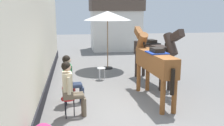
% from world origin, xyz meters
% --- Properties ---
extents(ground_plane, '(40.00, 40.00, 0.00)m').
position_xyz_m(ground_plane, '(0.00, 3.00, 0.00)').
color(ground_plane, slate).
extents(pub_facade_wall, '(0.34, 14.00, 3.40)m').
position_xyz_m(pub_facade_wall, '(-2.55, 1.50, 1.54)').
color(pub_facade_wall, beige).
rests_on(pub_facade_wall, ground_plane).
extents(distant_cottage, '(3.40, 2.60, 3.50)m').
position_xyz_m(distant_cottage, '(1.40, 10.76, 1.80)').
color(distant_cottage, silver).
rests_on(distant_cottage, ground_plane).
extents(seated_visitor_near, '(0.61, 0.49, 1.39)m').
position_xyz_m(seated_visitor_near, '(-1.63, -0.07, 0.78)').
color(seated_visitor_near, red).
rests_on(seated_visitor_near, ground_plane).
extents(seated_visitor_far, '(0.61, 0.49, 1.39)m').
position_xyz_m(seated_visitor_far, '(-1.64, 0.81, 0.78)').
color(seated_visitor_far, red).
rests_on(seated_visitor_far, ground_plane).
extents(saddled_horse_near, '(0.54, 3.00, 2.06)m').
position_xyz_m(saddled_horse_near, '(0.74, 0.80, 1.16)').
color(saddled_horse_near, brown).
rests_on(saddled_horse_near, ground_plane).
extents(saddled_horse_far, '(0.80, 2.98, 2.06)m').
position_xyz_m(saddled_horse_far, '(1.29, 2.40, 1.16)').
color(saddled_horse_far, '#2D231E').
rests_on(saddled_horse_far, ground_plane).
extents(cafe_parasol, '(2.10, 2.10, 2.58)m').
position_xyz_m(cafe_parasol, '(0.02, 5.00, 2.36)').
color(cafe_parasol, black).
rests_on(cafe_parasol, ground_plane).
extents(spare_stool_white, '(0.32, 0.32, 0.46)m').
position_xyz_m(spare_stool_white, '(-0.49, 3.19, 0.40)').
color(spare_stool_white, white).
rests_on(spare_stool_white, ground_plane).
extents(satchel_bag, '(0.30, 0.26, 0.20)m').
position_xyz_m(satchel_bag, '(-1.64, 1.89, 0.10)').
color(satchel_bag, maroon).
rests_on(satchel_bag, ground_plane).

